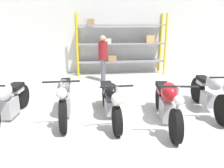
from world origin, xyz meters
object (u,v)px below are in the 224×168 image
(shelving_rack, at_px, (121,43))
(motorcycle_white, at_px, (7,101))
(motorcycle_grey, at_px, (65,98))
(person_browsing, at_px, (103,55))
(motorcycle_silver, at_px, (211,93))
(motorcycle_red, at_px, (167,102))
(motorcycle_black, at_px, (111,99))

(shelving_rack, relative_size, motorcycle_white, 1.74)
(motorcycle_grey, distance_m, person_browsing, 3.21)
(motorcycle_silver, bearing_deg, shelving_rack, -155.31)
(motorcycle_grey, bearing_deg, motorcycle_red, 74.29)
(shelving_rack, distance_m, person_browsing, 1.39)
(shelving_rack, relative_size, person_browsing, 2.19)
(motorcycle_silver, bearing_deg, person_browsing, -138.30)
(motorcycle_black, xyz_separation_m, motorcycle_silver, (2.34, 0.09, 0.02))
(motorcycle_grey, distance_m, motorcycle_red, 2.19)
(motorcycle_red, relative_size, motorcycle_silver, 1.05)
(motorcycle_red, bearing_deg, motorcycle_white, -90.80)
(shelving_rack, relative_size, motorcycle_grey, 1.75)
(motorcycle_black, height_order, motorcycle_silver, motorcycle_silver)
(motorcycle_black, bearing_deg, motorcycle_red, 70.83)
(motorcycle_black, distance_m, motorcycle_silver, 2.34)
(motorcycle_red, distance_m, motorcycle_silver, 1.28)
(motorcycle_white, bearing_deg, motorcycle_grey, 97.67)
(motorcycle_red, distance_m, person_browsing, 3.70)
(shelving_rack, height_order, motorcycle_black, shelving_rack)
(shelving_rack, distance_m, motorcycle_silver, 4.50)
(motorcycle_red, height_order, motorcycle_silver, motorcycle_red)
(motorcycle_white, relative_size, motorcycle_silver, 1.00)
(motorcycle_silver, relative_size, person_browsing, 1.25)
(motorcycle_white, distance_m, motorcycle_grey, 1.22)
(motorcycle_white, bearing_deg, motorcycle_red, 88.86)
(motorcycle_red, xyz_separation_m, person_browsing, (-1.02, 3.52, 0.47))
(motorcycle_silver, distance_m, person_browsing, 3.85)
(motorcycle_red, height_order, person_browsing, person_browsing)
(shelving_rack, relative_size, motorcycle_silver, 1.75)
(motorcycle_grey, relative_size, person_browsing, 1.25)
(shelving_rack, relative_size, motorcycle_red, 1.67)
(shelving_rack, bearing_deg, motorcycle_grey, -115.02)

